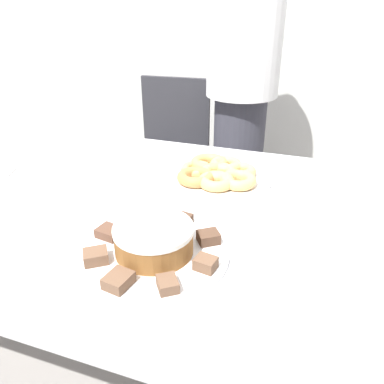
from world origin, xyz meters
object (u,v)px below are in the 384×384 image
at_px(plate_cake, 155,253).
at_px(plate_donuts, 218,178).
at_px(person_standing, 241,81).
at_px(frosted_cake, 154,239).
at_px(office_chair_left, 169,166).

height_order(plate_cake, plate_donuts, same).
xyz_separation_m(person_standing, plate_donuts, (0.09, -0.74, -0.18)).
bearing_deg(plate_cake, frosted_cake, 180.00).
distance_m(office_chair_left, plate_cake, 1.30).
relative_size(office_chair_left, plate_donuts, 2.54).
bearing_deg(plate_donuts, frosted_cake, -94.12).
relative_size(office_chair_left, plate_cake, 2.53).
xyz_separation_m(person_standing, office_chair_left, (-0.39, -0.02, -0.49)).
bearing_deg(plate_cake, office_chair_left, 110.89).
bearing_deg(office_chair_left, plate_cake, -72.35).
bearing_deg(person_standing, plate_donuts, -82.86).
bearing_deg(office_chair_left, frosted_cake, -72.35).
height_order(person_standing, office_chair_left, person_standing).
distance_m(plate_donuts, frosted_cake, 0.45).
height_order(plate_donuts, frosted_cake, frosted_cake).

